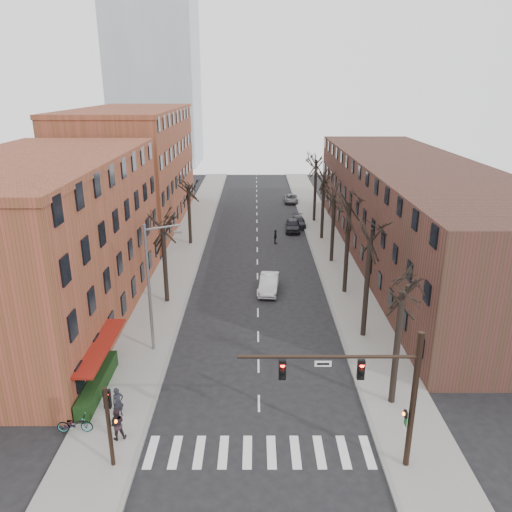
{
  "coord_description": "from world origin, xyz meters",
  "views": [
    {
      "loc": [
        -0.19,
        -20.27,
        17.38
      ],
      "look_at": [
        -0.15,
        18.33,
        4.0
      ],
      "focal_mm": 35.0,
      "sensor_mm": 36.0,
      "label": 1
    }
  ],
  "objects_px": {
    "silver_sedan": "(269,284)",
    "parked_car_mid": "(298,222)",
    "pedestrian_a": "(118,402)",
    "bicycle": "(75,424)",
    "parked_car_near": "(293,225)"
  },
  "relations": [
    {
      "from": "silver_sedan",
      "to": "pedestrian_a",
      "type": "distance_m",
      "value": 19.66
    },
    {
      "from": "parked_car_mid",
      "to": "pedestrian_a",
      "type": "height_order",
      "value": "pedestrian_a"
    },
    {
      "from": "parked_car_near",
      "to": "bicycle",
      "type": "height_order",
      "value": "parked_car_near"
    },
    {
      "from": "pedestrian_a",
      "to": "bicycle",
      "type": "relative_size",
      "value": 0.93
    },
    {
      "from": "parked_car_mid",
      "to": "pedestrian_a",
      "type": "bearing_deg",
      "value": -107.99
    },
    {
      "from": "parked_car_near",
      "to": "pedestrian_a",
      "type": "relative_size",
      "value": 2.55
    },
    {
      "from": "parked_car_mid",
      "to": "bicycle",
      "type": "xyz_separation_m",
      "value": [
        -14.9,
        -40.2,
        0.02
      ]
    },
    {
      "from": "parked_car_near",
      "to": "bicycle",
      "type": "xyz_separation_m",
      "value": [
        -14.04,
        -38.02,
        -0.11
      ]
    },
    {
      "from": "silver_sedan",
      "to": "parked_car_mid",
      "type": "xyz_separation_m",
      "value": [
        4.3,
        21.24,
        -0.13
      ]
    },
    {
      "from": "parked_car_near",
      "to": "bicycle",
      "type": "distance_m",
      "value": 40.53
    },
    {
      "from": "parked_car_mid",
      "to": "parked_car_near",
      "type": "bearing_deg",
      "value": -111.1
    },
    {
      "from": "parked_car_mid",
      "to": "pedestrian_a",
      "type": "xyz_separation_m",
      "value": [
        -12.96,
        -38.89,
        0.39
      ]
    },
    {
      "from": "silver_sedan",
      "to": "bicycle",
      "type": "height_order",
      "value": "silver_sedan"
    },
    {
      "from": "silver_sedan",
      "to": "pedestrian_a",
      "type": "relative_size",
      "value": 2.62
    },
    {
      "from": "pedestrian_a",
      "to": "bicycle",
      "type": "xyz_separation_m",
      "value": [
        -1.94,
        -1.32,
        -0.38
      ]
    }
  ]
}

